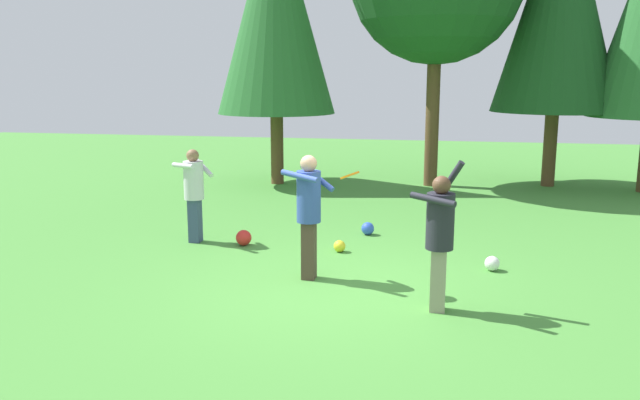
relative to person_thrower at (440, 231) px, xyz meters
The scene contains 10 objects.
ground_plane 1.83m from the person_thrower, 156.55° to the left, with size 40.00×40.00×0.00m, color #478C38.
person_thrower is the anchor object (origin of this frame).
person_catcher 2.05m from the person_thrower, 152.69° to the left, with size 0.75×0.69×1.78m.
person_bystander 4.91m from the person_thrower, 148.48° to the left, with size 0.72×0.70×1.62m.
frisbee 1.47m from the person_thrower, 152.10° to the left, with size 0.33×0.34×0.13m.
ball_red 4.21m from the person_thrower, 142.90° to the left, with size 0.27×0.27×0.27m, color red.
ball_yellow 3.03m from the person_thrower, 124.05° to the left, with size 0.20×0.20×0.20m, color yellow.
ball_blue 3.95m from the person_thrower, 109.74° to the left, with size 0.23×0.23×0.23m, color blue.
ball_white 2.17m from the person_thrower, 66.88° to the left, with size 0.22×0.22×0.22m, color white.
tree_left 10.33m from the person_thrower, 116.40° to the left, with size 3.03×3.03×7.24m.
Camera 1 is at (1.42, -8.36, 2.90)m, focal length 36.37 mm.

